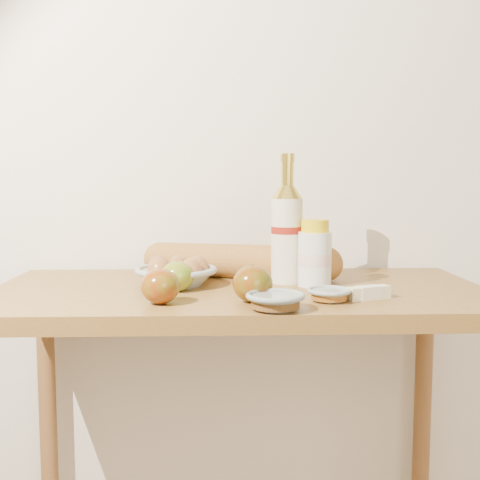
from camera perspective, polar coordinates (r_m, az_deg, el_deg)
name	(u,v)px	position (r m, az deg, el deg)	size (l,w,h in m)	color
back_wall	(236,132)	(1.78, -0.37, 10.20)	(3.50, 0.02, 2.60)	silver
table	(240,337)	(1.50, -0.04, -9.16)	(1.20, 0.60, 0.90)	olive
bourbon_bottle	(287,231)	(1.53, 4.47, 0.88)	(0.09, 0.09, 0.33)	beige
cream_bottle	(315,255)	(1.50, 7.10, -1.45)	(0.11, 0.11, 0.16)	silver
egg_bowl	(177,274)	(1.50, -6.04, -3.20)	(0.22, 0.22, 0.07)	#95A39E
baguette	(240,261)	(1.60, 0.04, -2.03)	(0.55, 0.22, 0.09)	#B07935
apple_yellowgreen	(177,276)	(1.43, -5.97, -3.43)	(0.08, 0.08, 0.07)	olive
apple_redgreen_front	(160,286)	(1.29, -7.55, -4.36)	(0.09, 0.09, 0.08)	#960908
apple_redgreen_right	(253,284)	(1.30, 1.21, -4.16)	(0.09, 0.09, 0.08)	maroon
sugar_bowl	(275,301)	(1.23, 3.37, -5.80)	(0.13, 0.13, 0.03)	gray
syrup_bowl	(329,294)	(1.33, 8.45, -5.13)	(0.12, 0.12, 0.03)	gray
butter_stick	(368,293)	(1.36, 12.08, -4.92)	(0.11, 0.06, 0.03)	beige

